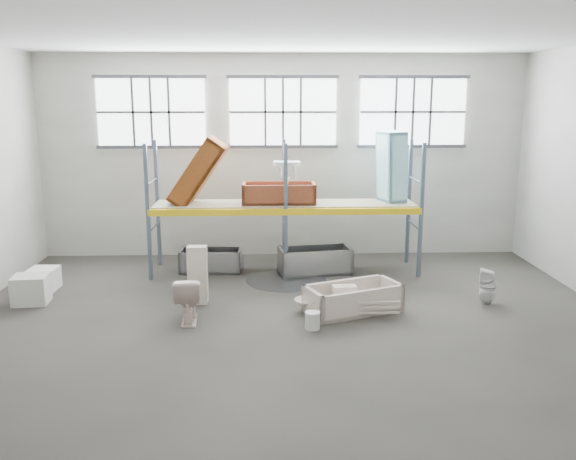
{
  "coord_description": "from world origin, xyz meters",
  "views": [
    {
      "loc": [
        -0.42,
        -10.23,
        3.98
      ],
      "look_at": [
        0.0,
        1.5,
        1.4
      ],
      "focal_mm": 38.06,
      "sensor_mm": 36.0,
      "label": 1
    }
  ],
  "objects_px": {
    "bathtub_beige": "(353,298)",
    "rust_tub_flat": "(279,193)",
    "carton_near": "(31,289)",
    "steel_tub_left": "(211,260)",
    "toilet_white": "(488,286)",
    "blue_tub_upright": "(391,167)",
    "bucket": "(313,320)",
    "toilet_beige": "(188,299)",
    "steel_tub_right": "(315,261)",
    "cistern_tall": "(198,275)"
  },
  "relations": [
    {
      "from": "bathtub_beige",
      "to": "rust_tub_flat",
      "type": "xyz_separation_m",
      "value": [
        -1.33,
        2.83,
        1.56
      ]
    },
    {
      "from": "carton_near",
      "to": "steel_tub_left",
      "type": "bearing_deg",
      "value": 32.72
    },
    {
      "from": "bathtub_beige",
      "to": "toilet_white",
      "type": "height_order",
      "value": "toilet_white"
    },
    {
      "from": "blue_tub_upright",
      "to": "bucket",
      "type": "distance_m",
      "value": 4.96
    },
    {
      "from": "bathtub_beige",
      "to": "toilet_beige",
      "type": "bearing_deg",
      "value": 165.0
    },
    {
      "from": "blue_tub_upright",
      "to": "bucket",
      "type": "height_order",
      "value": "blue_tub_upright"
    },
    {
      "from": "steel_tub_right",
      "to": "blue_tub_upright",
      "type": "distance_m",
      "value": 2.79
    },
    {
      "from": "carton_near",
      "to": "cistern_tall",
      "type": "bearing_deg",
      "value": -1.99
    },
    {
      "from": "steel_tub_right",
      "to": "carton_near",
      "type": "bearing_deg",
      "value": -161.81
    },
    {
      "from": "toilet_beige",
      "to": "steel_tub_left",
      "type": "xyz_separation_m",
      "value": [
        0.12,
        3.22,
        -0.16
      ]
    },
    {
      "from": "bathtub_beige",
      "to": "blue_tub_upright",
      "type": "relative_size",
      "value": 1.1
    },
    {
      "from": "rust_tub_flat",
      "to": "blue_tub_upright",
      "type": "bearing_deg",
      "value": 4.51
    },
    {
      "from": "cistern_tall",
      "to": "bucket",
      "type": "relative_size",
      "value": 3.73
    },
    {
      "from": "toilet_white",
      "to": "steel_tub_right",
      "type": "distance_m",
      "value": 3.9
    },
    {
      "from": "cistern_tall",
      "to": "steel_tub_right",
      "type": "bearing_deg",
      "value": 41.69
    },
    {
      "from": "steel_tub_right",
      "to": "carton_near",
      "type": "relative_size",
      "value": 2.48
    },
    {
      "from": "bathtub_beige",
      "to": "bucket",
      "type": "relative_size",
      "value": 5.71
    },
    {
      "from": "steel_tub_left",
      "to": "rust_tub_flat",
      "type": "bearing_deg",
      "value": -0.06
    },
    {
      "from": "toilet_beige",
      "to": "bucket",
      "type": "relative_size",
      "value": 2.72
    },
    {
      "from": "toilet_beige",
      "to": "rust_tub_flat",
      "type": "relative_size",
      "value": 0.51
    },
    {
      "from": "cistern_tall",
      "to": "blue_tub_upright",
      "type": "height_order",
      "value": "blue_tub_upright"
    },
    {
      "from": "bathtub_beige",
      "to": "bucket",
      "type": "distance_m",
      "value": 1.2
    },
    {
      "from": "cistern_tall",
      "to": "rust_tub_flat",
      "type": "relative_size",
      "value": 0.69
    },
    {
      "from": "toilet_beige",
      "to": "blue_tub_upright",
      "type": "bearing_deg",
      "value": -145.29
    },
    {
      "from": "steel_tub_left",
      "to": "blue_tub_upright",
      "type": "distance_m",
      "value": 4.7
    },
    {
      "from": "steel_tub_right",
      "to": "rust_tub_flat",
      "type": "height_order",
      "value": "rust_tub_flat"
    },
    {
      "from": "steel_tub_left",
      "to": "blue_tub_upright",
      "type": "xyz_separation_m",
      "value": [
        4.18,
        0.2,
        2.14
      ]
    },
    {
      "from": "cistern_tall",
      "to": "toilet_white",
      "type": "distance_m",
      "value": 5.67
    },
    {
      "from": "steel_tub_left",
      "to": "steel_tub_right",
      "type": "height_order",
      "value": "steel_tub_right"
    },
    {
      "from": "steel_tub_right",
      "to": "carton_near",
      "type": "height_order",
      "value": "steel_tub_right"
    },
    {
      "from": "toilet_beige",
      "to": "steel_tub_right",
      "type": "xyz_separation_m",
      "value": [
        2.52,
        2.97,
        -0.12
      ]
    },
    {
      "from": "cistern_tall",
      "to": "blue_tub_upright",
      "type": "xyz_separation_m",
      "value": [
        4.23,
        2.46,
        1.82
      ]
    },
    {
      "from": "bucket",
      "to": "steel_tub_left",
      "type": "bearing_deg",
      "value": 119.48
    },
    {
      "from": "bathtub_beige",
      "to": "carton_near",
      "type": "xyz_separation_m",
      "value": [
        -6.24,
        0.69,
        0.02
      ]
    },
    {
      "from": "toilet_white",
      "to": "carton_near",
      "type": "bearing_deg",
      "value": -74.14
    },
    {
      "from": "steel_tub_right",
      "to": "rust_tub_flat",
      "type": "distance_m",
      "value": 1.75
    },
    {
      "from": "steel_tub_right",
      "to": "bucket",
      "type": "xyz_separation_m",
      "value": [
        -0.31,
        -3.43,
        -0.14
      ]
    },
    {
      "from": "steel_tub_left",
      "to": "bucket",
      "type": "distance_m",
      "value": 4.24
    },
    {
      "from": "toilet_white",
      "to": "blue_tub_upright",
      "type": "xyz_separation_m",
      "value": [
        -1.43,
        2.69,
        2.05
      ]
    },
    {
      "from": "bucket",
      "to": "carton_near",
      "type": "bearing_deg",
      "value": 164.0
    },
    {
      "from": "bathtub_beige",
      "to": "toilet_beige",
      "type": "height_order",
      "value": "toilet_beige"
    },
    {
      "from": "toilet_beige",
      "to": "carton_near",
      "type": "height_order",
      "value": "toilet_beige"
    },
    {
      "from": "steel_tub_left",
      "to": "bucket",
      "type": "height_order",
      "value": "steel_tub_left"
    },
    {
      "from": "bathtub_beige",
      "to": "steel_tub_right",
      "type": "height_order",
      "value": "steel_tub_right"
    },
    {
      "from": "bathtub_beige",
      "to": "steel_tub_right",
      "type": "bearing_deg",
      "value": 78.94
    },
    {
      "from": "toilet_beige",
      "to": "cistern_tall",
      "type": "bearing_deg",
      "value": -97.95
    },
    {
      "from": "steel_tub_right",
      "to": "blue_tub_upright",
      "type": "bearing_deg",
      "value": 14.47
    },
    {
      "from": "cistern_tall",
      "to": "rust_tub_flat",
      "type": "height_order",
      "value": "rust_tub_flat"
    },
    {
      "from": "steel_tub_left",
      "to": "steel_tub_right",
      "type": "relative_size",
      "value": 0.87
    },
    {
      "from": "cistern_tall",
      "to": "steel_tub_left",
      "type": "bearing_deg",
      "value": 91.2
    }
  ]
}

